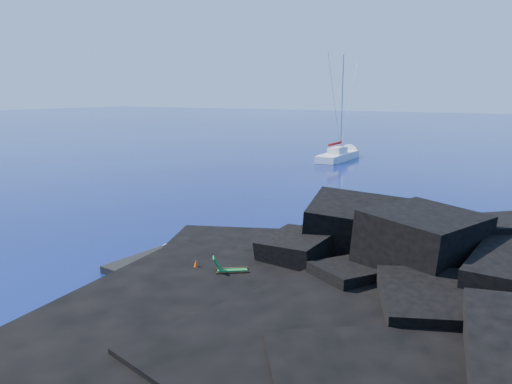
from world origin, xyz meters
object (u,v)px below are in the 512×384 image
Objects in this scene: sailboat at (339,160)px; marker_cone at (196,266)px; deck_chair at (232,266)px; sunbather at (222,278)px.

marker_cone is (9.19, -42.35, 0.65)m from sailboat.
deck_chair is 2.54× the size of marker_cone.
sailboat is at bearing 68.39° from deck_chair.
sailboat is 43.34m from marker_cone.
sunbather is 2.69× the size of marker_cone.
sailboat is 21.86× the size of marker_cone.
deck_chair is 0.95× the size of sunbather.
deck_chair reaches higher than marker_cone.
sailboat reaches higher than sunbather.
sailboat is 44.00m from sunbather.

